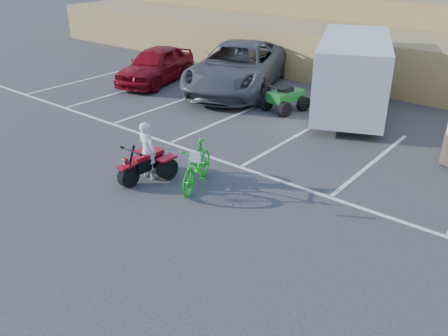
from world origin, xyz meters
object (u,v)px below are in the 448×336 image
Objects in this scene: grey_pickup at (238,67)px; quad_atv_blue at (250,96)px; red_car at (156,65)px; red_trike_atv at (145,179)px; cargo_trailer at (352,73)px; rider at (147,150)px; quad_atv_green at (284,110)px; green_dirt_bike at (197,165)px.

quad_atv_blue is at bearing -47.98° from grey_pickup.
grey_pickup reaches higher than red_car.
red_trike_atv is 8.53m from cargo_trailer.
rider is at bearing -125.43° from cargo_trailer.
rider reaches higher than red_trike_atv.
quad_atv_blue is (-3.88, -0.64, -1.42)m from cargo_trailer.
red_car is 0.73× the size of cargo_trailer.
rider is at bearing -88.90° from grey_pickup.
rider is at bearing -59.99° from quad_atv_blue.
rider is 1.02× the size of quad_atv_green.
grey_pickup is at bearing 112.65° from red_trike_atv.
grey_pickup is at bearing 166.52° from quad_atv_blue.
cargo_trailer is 2.67m from quad_atv_green.
green_dirt_bike is (1.31, 0.57, 0.58)m from red_trike_atv.
grey_pickup is 1.48m from quad_atv_blue.
red_car is 8.46m from cargo_trailer.
cargo_trailer reaches higher than green_dirt_bike.
green_dirt_bike is 7.85m from quad_atv_blue.
green_dirt_bike reaches higher than quad_atv_green.
green_dirt_bike is at bearing -53.36° from red_car.
rider reaches higher than quad_atv_blue.
red_car is (-3.40, -1.35, -0.17)m from grey_pickup.
cargo_trailer is at bearing 64.98° from green_dirt_bike.
rider reaches higher than quad_atv_green.
red_car reaches higher than quad_atv_blue.
cargo_trailer is at bearing -100.75° from rider.
grey_pickup reaches higher than rider.
rider is at bearing 175.87° from green_dirt_bike.
red_trike_atv is 0.97× the size of rider.
quad_atv_blue is at bearing 165.98° from cargo_trailer.
red_trike_atv is at bearing -178.45° from green_dirt_bike.
red_car is at bearing -155.55° from quad_atv_blue.
quad_atv_green is (3.02, -1.15, -0.93)m from grey_pickup.
rider is 0.34× the size of red_car.
green_dirt_bike is at bearing -49.88° from quad_atv_blue.
cargo_trailer reaches higher than grey_pickup.
quad_atv_green is (-1.88, -1.25, -1.42)m from cargo_trailer.
rider is 9.33m from red_car.
red_car is 3.38× the size of quad_atv_blue.
red_car is at bearing -43.87° from rider.
rider is 6.87m from quad_atv_green.
rider is 0.23× the size of grey_pickup.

